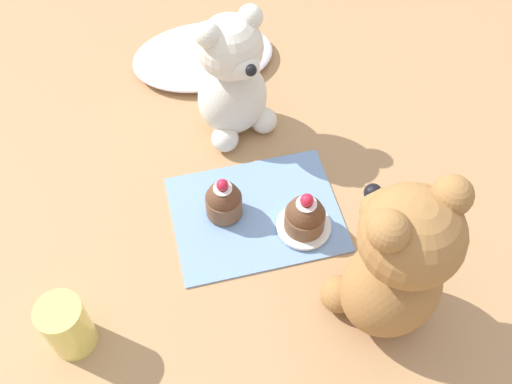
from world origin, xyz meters
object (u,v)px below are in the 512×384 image
object	(u,v)px
saucer_plate	(304,226)
cupcake_near_tan_bear	(305,215)
cupcake_near_cream_bear	(224,200)
juice_glass	(67,326)
teddy_bear_cream	(233,80)
teddy_bear_tan	(397,264)

from	to	relation	value
saucer_plate	cupcake_near_tan_bear	size ratio (longest dim) A/B	1.09
cupcake_near_cream_bear	juice_glass	world-z (taller)	juice_glass
cupcake_near_cream_bear	saucer_plate	bearing A→B (deg)	-26.95
teddy_bear_cream	cupcake_near_cream_bear	distance (m)	0.18
cupcake_near_cream_bear	cupcake_near_tan_bear	bearing A→B (deg)	-26.95
cupcake_near_cream_bear	juice_glass	distance (m)	0.26
teddy_bear_tan	cupcake_near_tan_bear	size ratio (longest dim) A/B	3.59
teddy_bear_cream	saucer_plate	world-z (taller)	teddy_bear_cream
teddy_bear_tan	cupcake_near_tan_bear	bearing A→B (deg)	-83.81
cupcake_near_tan_bear	saucer_plate	bearing A→B (deg)	0.00
cupcake_near_tan_bear	juice_glass	bearing A→B (deg)	-164.75
teddy_bear_tan	cupcake_near_tan_bear	world-z (taller)	teddy_bear_tan
teddy_bear_cream	juice_glass	world-z (taller)	teddy_bear_cream
teddy_bear_cream	teddy_bear_tan	distance (m)	0.37
saucer_plate	cupcake_near_tan_bear	distance (m)	0.03
cupcake_near_tan_bear	juice_glass	world-z (taller)	juice_glass
saucer_plate	cupcake_near_cream_bear	bearing A→B (deg)	153.05
teddy_bear_tan	juice_glass	bearing A→B (deg)	-24.94
cupcake_near_cream_bear	saucer_plate	distance (m)	0.12
saucer_plate	juice_glass	bearing A→B (deg)	-164.75
teddy_bear_tan	saucer_plate	size ratio (longest dim) A/B	3.30
teddy_bear_cream	teddy_bear_tan	xyz separation A→B (m)	(0.11, -0.35, 0.02)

